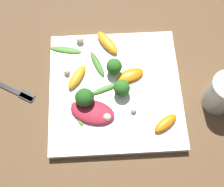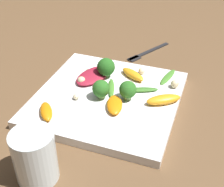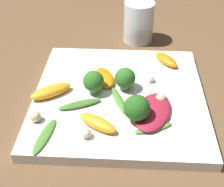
{
  "view_description": "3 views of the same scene",
  "coord_description": "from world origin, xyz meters",
  "views": [
    {
      "loc": [
        -0.31,
        0.02,
        0.69
      ],
      "look_at": [
        -0.02,
        0.01,
        0.03
      ],
      "focal_mm": 50.0,
      "sensor_mm": 36.0,
      "label": 1
    },
    {
      "loc": [
        0.2,
        -0.53,
        0.42
      ],
      "look_at": [
        0.01,
        -0.01,
        0.03
      ],
      "focal_mm": 50.0,
      "sensor_mm": 36.0,
      "label": 2
    },
    {
      "loc": [
        -0.01,
        0.45,
        0.38
      ],
      "look_at": [
        0.01,
        0.01,
        0.03
      ],
      "focal_mm": 50.0,
      "sensor_mm": 36.0,
      "label": 3
    }
  ],
  "objects": [
    {
      "name": "macadamia_nut_3",
      "position": [
        -0.07,
        0.02,
        0.03
      ],
      "size": [
        0.02,
        0.02,
        0.02
      ],
      "color": "beige",
      "rests_on": "plate"
    },
    {
      "name": "drinking_glass",
      "position": [
        -0.04,
        -0.24,
        0.05
      ],
      "size": [
        0.07,
        0.07,
        0.1
      ],
      "color": "silver",
      "rests_on": "ground_plane"
    },
    {
      "name": "ground_plane",
      "position": [
        0.0,
        0.0,
        0.0
      ],
      "size": [
        2.4,
        2.4,
        0.0
      ],
      "primitive_type": "plane",
      "color": "brown"
    },
    {
      "name": "plate",
      "position": [
        0.0,
        0.0,
        0.01
      ],
      "size": [
        0.31,
        0.31,
        0.02
      ],
      "color": "white",
      "rests_on": "ground_plane"
    },
    {
      "name": "arugula_sprig_3",
      "position": [
        0.11,
        0.12,
        0.02
      ],
      "size": [
        0.03,
        0.08,
        0.0
      ],
      "color": "#47842D",
      "rests_on": "plate"
    },
    {
      "name": "orange_segment_3",
      "position": [
        0.03,
        -0.04,
        0.03
      ],
      "size": [
        0.05,
        0.07,
        0.01
      ],
      "color": "orange",
      "rests_on": "plate"
    },
    {
      "name": "arugula_sprig_0",
      "position": [
        -0.06,
        0.09,
        0.02
      ],
      "size": [
        0.07,
        0.04,
        0.01
      ],
      "color": "#518E33",
      "rests_on": "plate"
    },
    {
      "name": "broccoli_floret_1",
      "position": [
        0.05,
        -0.0,
        0.04
      ],
      "size": [
        0.04,
        0.04,
        0.04
      ],
      "color": "#7A9E51",
      "rests_on": "plate"
    },
    {
      "name": "macadamia_nut_0",
      "position": [
        -0.06,
        -0.04,
        0.03
      ],
      "size": [
        0.01,
        0.01,
        0.01
      ],
      "color": "beige",
      "rests_on": "plate"
    },
    {
      "name": "macadamia_nut_2",
      "position": [
        0.05,
        0.11,
        0.03
      ],
      "size": [
        0.02,
        0.02,
        0.02
      ],
      "color": "beige",
      "rests_on": "plate"
    },
    {
      "name": "orange_segment_1",
      "position": [
        -0.09,
        -0.11,
        0.03
      ],
      "size": [
        0.06,
        0.06,
        0.02
      ],
      "color": "orange",
      "rests_on": "plate"
    },
    {
      "name": "macadamia_nut_1",
      "position": [
        0.13,
        0.08,
        0.03
      ],
      "size": [
        0.02,
        0.02,
        0.02
      ],
      "color": "beige",
      "rests_on": "plate"
    },
    {
      "name": "radicchio_leaf_0",
      "position": [
        -0.06,
        0.05,
        0.03
      ],
      "size": [
        0.09,
        0.12,
        0.01
      ],
      "color": "maroon",
      "rests_on": "plate"
    },
    {
      "name": "orange_segment_0",
      "position": [
        0.03,
        0.09,
        0.03
      ],
      "size": [
        0.07,
        0.06,
        0.02
      ],
      "color": "orange",
      "rests_on": "plate"
    },
    {
      "name": "broccoli_floret_0",
      "position": [
        -0.03,
        0.07,
        0.05
      ],
      "size": [
        0.04,
        0.04,
        0.05
      ],
      "color": "#84AD5B",
      "rests_on": "plate"
    },
    {
      "name": "arugula_sprig_2",
      "position": [
        0.07,
        0.04,
        0.02
      ],
      "size": [
        0.08,
        0.04,
        0.01
      ],
      "color": "#3D7528",
      "rests_on": "plate"
    },
    {
      "name": "orange_segment_2",
      "position": [
        0.12,
        0.01,
        0.03
      ],
      "size": [
        0.08,
        0.07,
        0.02
      ],
      "color": "orange",
      "rests_on": "plate"
    },
    {
      "name": "broccoli_floret_2",
      "position": [
        -0.01,
        -0.01,
        0.04
      ],
      "size": [
        0.04,
        0.04,
        0.04
      ],
      "color": "#84AD5B",
      "rests_on": "plate"
    },
    {
      "name": "arugula_sprig_1",
      "position": [
        -0.0,
        0.02,
        0.02
      ],
      "size": [
        0.04,
        0.07,
        0.01
      ],
      "color": "#47842D",
      "rests_on": "plate"
    }
  ]
}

